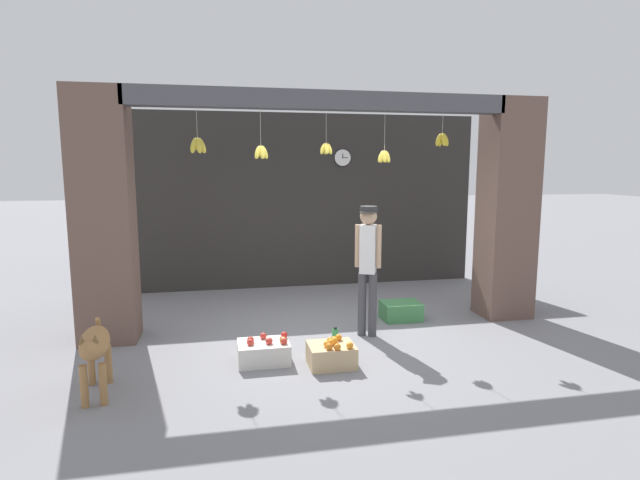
{
  "coord_description": "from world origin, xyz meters",
  "views": [
    {
      "loc": [
        -1.35,
        -6.31,
        2.21
      ],
      "look_at": [
        0.0,
        0.41,
        1.21
      ],
      "focal_mm": 28.0,
      "sensor_mm": 36.0,
      "label": 1
    }
  ],
  "objects_px": {
    "fruit_crate_oranges": "(332,354)",
    "fruit_crate_apples": "(264,351)",
    "water_bottle": "(335,338)",
    "wall_clock": "(343,158)",
    "dog": "(94,347)",
    "shopkeeper": "(368,260)",
    "produce_box_green": "(401,311)"
  },
  "relations": [
    {
      "from": "fruit_crate_oranges",
      "to": "water_bottle",
      "type": "relative_size",
      "value": 1.99
    },
    {
      "from": "shopkeeper",
      "to": "fruit_crate_oranges",
      "type": "xyz_separation_m",
      "value": [
        -0.68,
        -0.89,
        -0.89
      ]
    },
    {
      "from": "produce_box_green",
      "to": "wall_clock",
      "type": "height_order",
      "value": "wall_clock"
    },
    {
      "from": "dog",
      "to": "produce_box_green",
      "type": "relative_size",
      "value": 1.77
    },
    {
      "from": "shopkeeper",
      "to": "wall_clock",
      "type": "relative_size",
      "value": 5.44
    },
    {
      "from": "shopkeeper",
      "to": "produce_box_green",
      "type": "distance_m",
      "value": 1.27
    },
    {
      "from": "shopkeeper",
      "to": "fruit_crate_apples",
      "type": "distance_m",
      "value": 1.79
    },
    {
      "from": "dog",
      "to": "water_bottle",
      "type": "relative_size",
      "value": 3.8
    },
    {
      "from": "fruit_crate_oranges",
      "to": "produce_box_green",
      "type": "bearing_deg",
      "value": 47.17
    },
    {
      "from": "shopkeeper",
      "to": "fruit_crate_oranges",
      "type": "distance_m",
      "value": 1.43
    },
    {
      "from": "water_bottle",
      "to": "wall_clock",
      "type": "height_order",
      "value": "wall_clock"
    },
    {
      "from": "shopkeeper",
      "to": "produce_box_green",
      "type": "bearing_deg",
      "value": -113.83
    },
    {
      "from": "fruit_crate_apples",
      "to": "produce_box_green",
      "type": "height_order",
      "value": "fruit_crate_apples"
    },
    {
      "from": "fruit_crate_apples",
      "to": "water_bottle",
      "type": "distance_m",
      "value": 0.96
    },
    {
      "from": "dog",
      "to": "fruit_crate_apples",
      "type": "bearing_deg",
      "value": 101.39
    },
    {
      "from": "water_bottle",
      "to": "wall_clock",
      "type": "relative_size",
      "value": 0.82
    },
    {
      "from": "fruit_crate_oranges",
      "to": "dog",
      "type": "bearing_deg",
      "value": -173.14
    },
    {
      "from": "fruit_crate_oranges",
      "to": "fruit_crate_apples",
      "type": "distance_m",
      "value": 0.77
    },
    {
      "from": "shopkeeper",
      "to": "fruit_crate_apples",
      "type": "height_order",
      "value": "shopkeeper"
    },
    {
      "from": "shopkeeper",
      "to": "produce_box_green",
      "type": "height_order",
      "value": "shopkeeper"
    },
    {
      "from": "shopkeeper",
      "to": "fruit_crate_oranges",
      "type": "bearing_deg",
      "value": 78.51
    },
    {
      "from": "water_bottle",
      "to": "wall_clock",
      "type": "distance_m",
      "value": 4.05
    },
    {
      "from": "fruit_crate_oranges",
      "to": "fruit_crate_apples",
      "type": "bearing_deg",
      "value": 161.58
    },
    {
      "from": "shopkeeper",
      "to": "wall_clock",
      "type": "distance_m",
      "value": 3.23
    },
    {
      "from": "fruit_crate_oranges",
      "to": "water_bottle",
      "type": "height_order",
      "value": "fruit_crate_oranges"
    },
    {
      "from": "fruit_crate_oranges",
      "to": "fruit_crate_apples",
      "type": "height_order",
      "value": "fruit_crate_oranges"
    },
    {
      "from": "dog",
      "to": "produce_box_green",
      "type": "xyz_separation_m",
      "value": [
        3.77,
        1.77,
        -0.37
      ]
    },
    {
      "from": "wall_clock",
      "to": "produce_box_green",
      "type": "bearing_deg",
      "value": -82.23
    },
    {
      "from": "wall_clock",
      "to": "fruit_crate_oranges",
      "type": "bearing_deg",
      "value": -105.51
    },
    {
      "from": "dog",
      "to": "fruit_crate_apples",
      "type": "xyz_separation_m",
      "value": [
        1.67,
        0.53,
        -0.37
      ]
    },
    {
      "from": "fruit_crate_apples",
      "to": "produce_box_green",
      "type": "relative_size",
      "value": 1.05
    },
    {
      "from": "dog",
      "to": "shopkeeper",
      "type": "xyz_separation_m",
      "value": [
        3.08,
        1.18,
        0.52
      ]
    }
  ]
}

